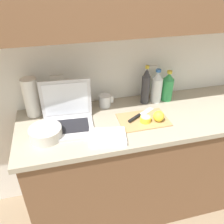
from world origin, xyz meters
name	(u,v)px	position (x,y,z in m)	size (l,w,h in m)	color
ground_plane	(147,197)	(0.00, 0.00, 0.00)	(12.00, 12.00, 0.00)	#847056
wall_back	(154,4)	(0.00, 0.22, 1.56)	(5.20, 0.38, 2.60)	white
counter_unit	(154,159)	(0.02, 0.00, 0.45)	(1.90, 0.59, 0.88)	brown
laptop	(68,116)	(-0.61, 0.04, 0.95)	(0.34, 0.29, 0.28)	silver
cutting_board	(143,120)	(-0.12, -0.04, 0.89)	(0.33, 0.22, 0.01)	tan
knife	(137,117)	(-0.16, -0.01, 0.90)	(0.23, 0.16, 0.02)	silver
lemon_half_cut	(145,119)	(-0.12, -0.07, 0.91)	(0.07, 0.07, 0.04)	yellow
lemon_whole_beside	(159,116)	(-0.03, -0.08, 0.93)	(0.07, 0.07, 0.07)	yellow
bottle_green_soda	(168,87)	(0.15, 0.18, 0.99)	(0.08, 0.08, 0.23)	#2D934C
bottle_oil_tall	(157,87)	(0.06, 0.18, 1.00)	(0.08, 0.08, 0.26)	silver
bottle_water_clear	(146,86)	(-0.03, 0.18, 1.02)	(0.06, 0.06, 0.29)	#333338
measuring_cup	(105,101)	(-0.33, 0.20, 0.93)	(0.11, 0.09, 0.09)	silver
bowl_white	(46,133)	(-0.75, -0.07, 0.92)	(0.19, 0.19, 0.07)	beige
paper_towel_roll	(31,97)	(-0.83, 0.21, 1.02)	(0.10, 0.10, 0.27)	white
dish_towel	(107,137)	(-0.40, -0.17, 0.89)	(0.22, 0.16, 0.02)	white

